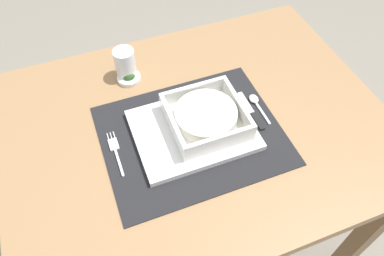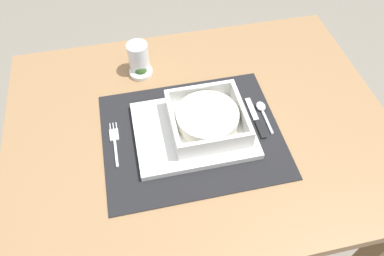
# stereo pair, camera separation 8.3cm
# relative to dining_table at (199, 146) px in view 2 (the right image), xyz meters

# --- Properties ---
(ground_plane) EXTENTS (6.00, 6.00, 0.00)m
(ground_plane) POSITION_rel_dining_table_xyz_m (0.00, 0.00, -0.61)
(ground_plane) COLOR gray
(dining_table) EXTENTS (0.97, 0.74, 0.70)m
(dining_table) POSITION_rel_dining_table_xyz_m (0.00, 0.00, 0.00)
(dining_table) COLOR #936D47
(dining_table) RESTS_ON ground
(placemat) EXTENTS (0.44, 0.36, 0.00)m
(placemat) POSITION_rel_dining_table_xyz_m (-0.03, -0.03, 0.10)
(placemat) COLOR black
(placemat) RESTS_ON dining_table
(serving_plate) EXTENTS (0.29, 0.23, 0.02)m
(serving_plate) POSITION_rel_dining_table_xyz_m (-0.02, -0.02, 0.11)
(serving_plate) COLOR white
(serving_plate) RESTS_ON placemat
(porridge_bowl) EXTENTS (0.18, 0.18, 0.05)m
(porridge_bowl) POSITION_rel_dining_table_xyz_m (0.01, -0.02, 0.14)
(porridge_bowl) COLOR white
(porridge_bowl) RESTS_ON serving_plate
(fork) EXTENTS (0.02, 0.13, 0.00)m
(fork) POSITION_rel_dining_table_xyz_m (-0.21, -0.01, 0.10)
(fork) COLOR silver
(fork) RESTS_ON placemat
(spoon) EXTENTS (0.02, 0.11, 0.01)m
(spoon) POSITION_rel_dining_table_xyz_m (0.17, 0.01, 0.11)
(spoon) COLOR silver
(spoon) RESTS_ON placemat
(butter_knife) EXTENTS (0.01, 0.14, 0.01)m
(butter_knife) POSITION_rel_dining_table_xyz_m (0.14, -0.02, 0.10)
(butter_knife) COLOR black
(butter_knife) RESTS_ON placemat
(drinking_glass) EXTENTS (0.06, 0.06, 0.09)m
(drinking_glass) POSITION_rel_dining_table_xyz_m (-0.12, 0.23, 0.14)
(drinking_glass) COLOR white
(drinking_glass) RESTS_ON dining_table
(condiment_saucer) EXTENTS (0.07, 0.07, 0.04)m
(condiment_saucer) POSITION_rel_dining_table_xyz_m (-0.12, 0.22, 0.11)
(condiment_saucer) COLOR white
(condiment_saucer) RESTS_ON dining_table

